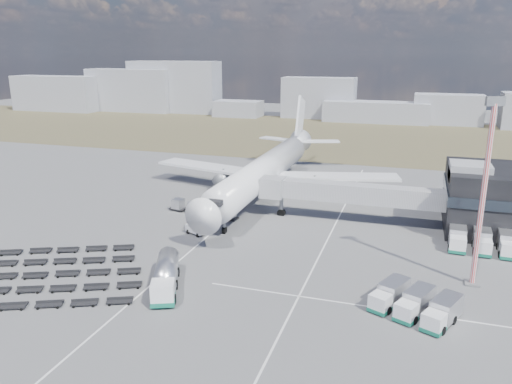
% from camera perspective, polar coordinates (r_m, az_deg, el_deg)
% --- Properties ---
extents(ground, '(420.00, 420.00, 0.00)m').
position_cam_1_polar(ground, '(71.45, -6.27, -7.11)').
color(ground, '#565659').
rests_on(ground, ground).
extents(grass_strip, '(420.00, 90.00, 0.01)m').
position_cam_1_polar(grass_strip, '(174.32, 8.61, 6.44)').
color(grass_strip, '#48432B').
rests_on(grass_strip, ground).
extents(lane_markings, '(47.12, 110.00, 0.01)m').
position_cam_1_polar(lane_markings, '(70.95, 2.02, -7.19)').
color(lane_markings, silver).
rests_on(lane_markings, ground).
extents(jet_bridge, '(30.30, 3.80, 7.05)m').
position_cam_1_polar(jet_bridge, '(84.25, 9.32, -0.02)').
color(jet_bridge, '#939399').
rests_on(jet_bridge, ground).
extents(airliner, '(51.59, 64.53, 17.62)m').
position_cam_1_polar(airliner, '(98.84, 1.26, 2.67)').
color(airliner, white).
rests_on(airliner, ground).
extents(skyline, '(316.90, 25.07, 23.51)m').
position_cam_1_polar(skyline, '(220.50, 1.76, 10.66)').
color(skyline, '#9396A1').
rests_on(skyline, ground).
extents(fuel_tanker, '(6.66, 10.84, 3.44)m').
position_cam_1_polar(fuel_tanker, '(61.64, -10.29, -9.39)').
color(fuel_tanker, white).
rests_on(fuel_tanker, ground).
extents(pushback_tug, '(3.84, 3.12, 1.50)m').
position_cam_1_polar(pushback_tug, '(79.01, -6.77, -4.27)').
color(pushback_tug, white).
rests_on(pushback_tug, ground).
extents(catering_truck, '(2.77, 5.89, 2.63)m').
position_cam_1_polar(catering_truck, '(101.73, 8.97, 0.56)').
color(catering_truck, white).
rests_on(catering_truck, ground).
extents(service_trucks_near, '(10.00, 9.01, 2.49)m').
position_cam_1_polar(service_trucks_near, '(58.03, 17.71, -12.00)').
color(service_trucks_near, white).
rests_on(service_trucks_near, ground).
extents(service_trucks_far, '(12.52, 7.25, 2.72)m').
position_cam_1_polar(service_trucks_far, '(79.26, 25.61, -5.15)').
color(service_trucks_far, white).
rests_on(service_trucks_far, ground).
extents(uld_row, '(13.86, 4.43, 1.91)m').
position_cam_1_polar(uld_row, '(87.78, -6.09, -1.92)').
color(uld_row, black).
rests_on(uld_row, ground).
extents(baggage_dollies, '(33.87, 28.05, 0.70)m').
position_cam_1_polar(baggage_dollies, '(70.51, -25.43, -8.65)').
color(baggage_dollies, black).
rests_on(baggage_dollies, ground).
extents(floodlight_mast, '(2.17, 1.77, 22.86)m').
position_cam_1_polar(floodlight_mast, '(64.16, 24.54, -0.32)').
color(floodlight_mast, red).
rests_on(floodlight_mast, ground).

